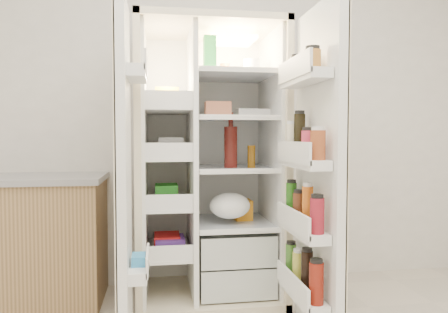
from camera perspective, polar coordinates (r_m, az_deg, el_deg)
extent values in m
cube|color=silver|center=(3.18, -1.00, 7.46)|extent=(4.00, 0.02, 2.70)
cube|color=beige|center=(3.09, -2.80, -0.75)|extent=(0.92, 0.04, 1.80)
cube|color=beige|center=(2.75, -11.21, -1.23)|extent=(0.04, 0.70, 1.80)
cube|color=beige|center=(2.85, 6.75, -1.05)|extent=(0.04, 0.70, 1.80)
cube|color=beige|center=(2.85, -2.09, 16.82)|extent=(0.92, 0.70, 0.04)
cube|color=beige|center=(2.95, -2.03, -18.06)|extent=(0.92, 0.70, 0.08)
cube|color=white|center=(3.06, -2.74, -0.41)|extent=(0.84, 0.02, 1.68)
cube|color=white|center=(2.75, -10.59, -0.81)|extent=(0.02, 0.62, 1.68)
cube|color=white|center=(2.84, 6.17, -0.66)|extent=(0.02, 0.62, 1.68)
cube|color=white|center=(2.75, -4.33, -0.76)|extent=(0.03, 0.62, 1.68)
cube|color=silver|center=(2.91, 1.16, -15.36)|extent=(0.47, 0.52, 0.19)
cube|color=silver|center=(2.85, 1.17, -11.54)|extent=(0.47, 0.52, 0.19)
cube|color=#FFD18C|center=(2.90, 0.94, 15.33)|extent=(0.30, 0.30, 0.02)
cube|color=white|center=(2.84, -7.49, -12.36)|extent=(0.28, 0.58, 0.02)
cube|color=white|center=(2.77, -7.53, -6.36)|extent=(0.28, 0.58, 0.02)
cube|color=white|center=(2.74, -7.56, -0.16)|extent=(0.28, 0.58, 0.02)
cube|color=white|center=(2.74, -7.60, 6.11)|extent=(0.28, 0.58, 0.02)
cube|color=white|center=(2.84, 1.10, -8.80)|extent=(0.49, 0.58, 0.01)
cube|color=white|center=(2.79, 1.10, -1.53)|extent=(0.49, 0.58, 0.01)
cube|color=white|center=(2.78, 1.11, 5.05)|extent=(0.49, 0.58, 0.02)
cube|color=white|center=(2.81, 1.12, 10.76)|extent=(0.49, 0.58, 0.02)
cube|color=red|center=(2.82, -7.50, -11.18)|extent=(0.16, 0.20, 0.10)
cube|color=#288B25|center=(2.76, -7.53, -4.93)|extent=(0.14, 0.18, 0.12)
cube|color=white|center=(2.74, -7.57, 0.78)|extent=(0.20, 0.22, 0.07)
cube|color=yellow|center=(2.75, -7.61, 7.77)|extent=(0.15, 0.16, 0.14)
cube|color=#63349D|center=(2.82, -7.49, -11.28)|extent=(0.18, 0.20, 0.09)
cube|color=orange|center=(2.77, -7.53, -5.13)|extent=(0.14, 0.18, 0.10)
cube|color=white|center=(2.74, -7.57, 1.30)|extent=(0.16, 0.16, 0.12)
sphere|color=orange|center=(2.83, -1.15, -17.14)|extent=(0.07, 0.07, 0.07)
sphere|color=orange|center=(2.88, 0.59, -16.78)|extent=(0.07, 0.07, 0.07)
sphere|color=orange|center=(2.86, 2.80, -16.92)|extent=(0.07, 0.07, 0.07)
sphere|color=orange|center=(2.97, -0.53, -16.18)|extent=(0.07, 0.07, 0.07)
sphere|color=orange|center=(2.97, 1.52, -16.20)|extent=(0.07, 0.07, 0.07)
sphere|color=orange|center=(2.95, 3.65, -16.33)|extent=(0.07, 0.07, 0.07)
ellipsoid|color=#3F7B29|center=(2.87, 1.10, -11.15)|extent=(0.26, 0.24, 0.11)
cylinder|color=#48120F|center=(2.70, 0.91, 1.26)|extent=(0.08, 0.08, 0.26)
cylinder|color=#683F0B|center=(2.70, 3.70, -0.01)|extent=(0.05, 0.05, 0.14)
cube|color=#24863C|center=(2.71, -1.94, 13.60)|extent=(0.08, 0.08, 0.22)
cylinder|color=white|center=(2.82, 3.72, 11.89)|extent=(0.11, 0.11, 0.10)
cylinder|color=#B35F29|center=(2.87, 0.11, 11.56)|extent=(0.06, 0.06, 0.08)
cube|color=white|center=(2.82, 4.19, 5.77)|extent=(0.24, 0.10, 0.06)
cube|color=#C26F4D|center=(2.70, -0.84, 6.33)|extent=(0.16, 0.09, 0.10)
ellipsoid|color=white|center=(2.73, 0.78, -7.35)|extent=(0.26, 0.24, 0.17)
cube|color=orange|center=(2.88, 2.55, -7.15)|extent=(0.11, 0.13, 0.13)
cube|color=white|center=(2.20, -13.33, -2.21)|extent=(0.05, 0.40, 1.72)
cube|color=beige|center=(2.21, -13.97, -2.21)|extent=(0.01, 0.40, 1.72)
cube|color=white|center=(2.30, -11.38, -14.73)|extent=(0.09, 0.32, 0.06)
cube|color=white|center=(2.21, -11.63, 10.81)|extent=(0.09, 0.32, 0.06)
cube|color=#338CCC|center=(2.29, -11.39, -14.02)|extent=(0.07, 0.12, 0.10)
cube|color=white|center=(2.27, 12.61, -2.07)|extent=(0.05, 0.58, 1.72)
cube|color=beige|center=(2.27, 13.20, -2.06)|extent=(0.01, 0.58, 1.72)
cube|color=white|center=(2.38, 10.45, -17.68)|extent=(0.11, 0.50, 0.05)
cube|color=white|center=(2.28, 10.52, -9.65)|extent=(0.11, 0.50, 0.05)
cube|color=white|center=(2.23, 10.60, -0.83)|extent=(0.11, 0.50, 0.05)
cube|color=white|center=(2.25, 10.69, 10.18)|extent=(0.11, 0.50, 0.05)
cylinder|color=maroon|center=(2.16, 12.31, -16.32)|extent=(0.07, 0.07, 0.20)
cylinder|color=black|center=(2.27, 11.08, -15.07)|extent=(0.06, 0.06, 0.22)
cylinder|color=gold|center=(2.39, 9.98, -14.62)|extent=(0.06, 0.06, 0.18)
cylinder|color=#3D7527|center=(2.51, 8.99, -13.67)|extent=(0.06, 0.06, 0.19)
cylinder|color=maroon|center=(2.07, 12.40, -7.80)|extent=(0.07, 0.07, 0.17)
cylinder|color=#C45B17|center=(2.19, 11.16, -6.70)|extent=(0.06, 0.06, 0.21)
cylinder|color=#5C2B17|center=(2.32, 10.04, -6.80)|extent=(0.07, 0.07, 0.16)
cylinder|color=#246216|center=(2.43, 9.05, -5.86)|extent=(0.06, 0.06, 0.20)
cylinder|color=#974420|center=(2.04, 12.50, 1.49)|extent=(0.07, 0.07, 0.14)
cylinder|color=#C5324C|center=(2.16, 11.24, 1.57)|extent=(0.07, 0.07, 0.14)
cylinder|color=black|center=(2.28, 10.12, 2.76)|extent=(0.06, 0.06, 0.23)
cylinder|color=#F3E9C8|center=(2.41, 9.11, 2.17)|extent=(0.06, 0.06, 0.18)
cylinder|color=#AF712B|center=(2.15, 11.81, 12.54)|extent=(0.08, 0.08, 0.10)
cylinder|color=#915B1A|center=(2.35, 9.87, 11.69)|extent=(0.08, 0.08, 0.10)
cube|color=#A88354|center=(3.08, -26.52, -10.47)|extent=(1.11, 0.58, 0.80)
cube|color=#949499|center=(3.01, -26.68, -2.71)|extent=(1.15, 0.61, 0.04)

